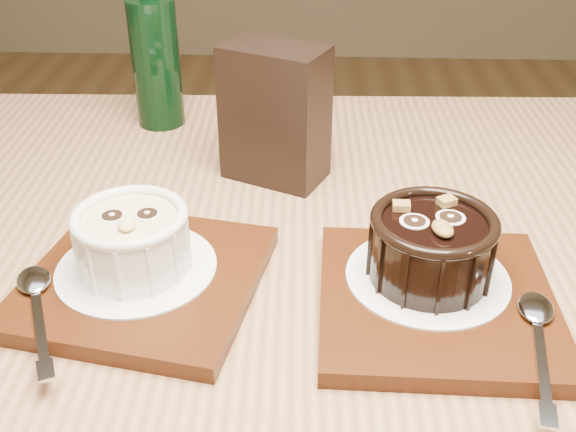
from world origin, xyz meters
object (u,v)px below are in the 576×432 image
at_px(ramekin_dark, 432,244).
at_px(tray_left, 144,280).
at_px(table, 269,355).
at_px(condiment_stand, 275,114).
at_px(ramekin_white, 132,238).
at_px(tray_right, 436,301).
at_px(green_bottle, 156,58).

bearing_deg(ramekin_dark, tray_left, 167.17).
bearing_deg(table, condiment_stand, 91.14).
height_order(ramekin_white, tray_right, ramekin_white).
height_order(ramekin_white, ramekin_dark, ramekin_dark).
height_order(ramekin_dark, condiment_stand, condiment_stand).
bearing_deg(table, ramekin_dark, -7.21).
bearing_deg(green_bottle, ramekin_dark, -49.04).
relative_size(table, green_bottle, 5.80).
height_order(ramekin_white, green_bottle, green_bottle).
relative_size(ramekin_white, ramekin_dark, 0.93).
bearing_deg(condiment_stand, tray_left, -116.00).
distance_m(table, condiment_stand, 0.24).
distance_m(table, green_bottle, 0.38).
relative_size(tray_left, condiment_stand, 1.29).
xyz_separation_m(tray_right, green_bottle, (-0.29, 0.34, 0.07)).
bearing_deg(condiment_stand, tray_right, -57.15).
xyz_separation_m(table, green_bottle, (-0.15, 0.31, 0.17)).
bearing_deg(ramekin_white, ramekin_dark, -9.05).
bearing_deg(ramekin_dark, ramekin_white, 165.82).
height_order(tray_left, tray_right, same).
xyz_separation_m(table, condiment_stand, (-0.00, 0.18, 0.16)).
relative_size(condiment_stand, green_bottle, 0.67).
bearing_deg(ramekin_dark, condiment_stand, 110.86).
relative_size(tray_left, ramekin_dark, 1.83).
relative_size(tray_left, ramekin_white, 1.96).
bearing_deg(table, ramekin_white, -172.25).
xyz_separation_m(ramekin_white, green_bottle, (-0.05, 0.32, 0.04)).
relative_size(ramekin_white, tray_right, 0.51).
relative_size(ramekin_dark, condiment_stand, 0.70).
relative_size(table, ramekin_white, 13.32).
bearing_deg(green_bottle, condiment_stand, -41.43).
relative_size(table, tray_left, 6.78).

